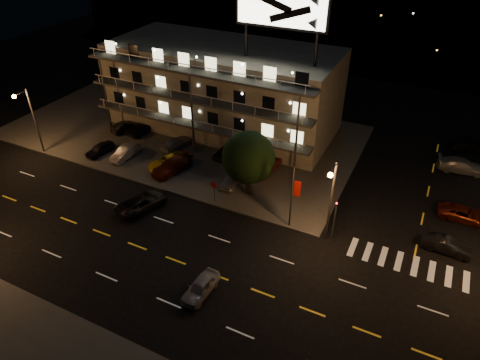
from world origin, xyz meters
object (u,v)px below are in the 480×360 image
at_px(lot_car_4, 232,179).
at_px(road_car_east, 201,287).
at_px(tree, 248,159).
at_px(lot_car_7, 176,143).
at_px(road_car_west, 142,202).
at_px(lot_car_2, 168,162).
at_px(side_car_0, 446,245).

relative_size(lot_car_4, road_car_east, 1.02).
height_order(tree, lot_car_7, tree).
height_order(road_car_east, road_car_west, road_car_west).
bearing_deg(road_car_west, road_car_east, 165.54).
bearing_deg(lot_car_7, tree, 169.88).
bearing_deg(lot_car_2, lot_car_7, 133.14).
bearing_deg(tree, side_car_0, -0.53).
bearing_deg(lot_car_4, side_car_0, -5.16).
bearing_deg(side_car_0, road_car_west, 105.41).
bearing_deg(lot_car_7, road_car_east, 139.36).
bearing_deg(road_car_east, lot_car_4, 111.00).
bearing_deg(road_car_east, tree, 103.35).
relative_size(lot_car_2, lot_car_4, 1.19).
relative_size(lot_car_4, road_car_west, 0.75).
relative_size(road_car_east, road_car_west, 0.74).
height_order(lot_car_4, road_car_east, lot_car_4).
distance_m(lot_car_2, lot_car_7, 4.39).
relative_size(lot_car_7, road_car_west, 0.82).
height_order(lot_car_2, road_car_east, lot_car_2).
bearing_deg(lot_car_4, lot_car_7, 154.89).
bearing_deg(lot_car_4, road_car_west, -131.77).
distance_m(lot_car_7, side_car_0, 30.92).
bearing_deg(lot_car_2, tree, 18.96).
bearing_deg(side_car_0, lot_car_2, 90.40).
xyz_separation_m(side_car_0, road_car_east, (-16.53, -13.27, -0.01)).
height_order(lot_car_7, road_car_east, lot_car_7).
height_order(lot_car_4, lot_car_7, lot_car_4).
distance_m(lot_car_7, road_car_west, 11.87).
distance_m(lot_car_2, side_car_0, 28.97).
height_order(tree, road_car_east, tree).
bearing_deg(lot_car_2, road_car_west, -53.43).
xyz_separation_m(lot_car_4, road_car_west, (-6.03, -7.44, -0.09)).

